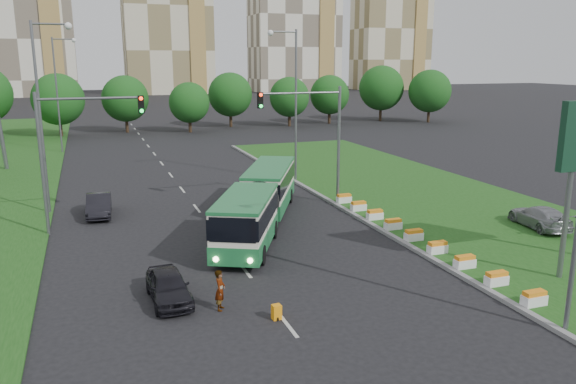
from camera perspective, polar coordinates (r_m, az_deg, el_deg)
name	(u,v)px	position (r m, az deg, el deg)	size (l,w,h in m)	color
ground	(304,262)	(27.70, 1.61, -7.15)	(360.00, 360.00, 0.00)	black
grass_median	(436,201)	(40.40, 14.78, -0.93)	(14.00, 60.00, 0.15)	#1A4915
median_kerb	(345,210)	(36.99, 5.85, -1.82)	(0.30, 60.00, 0.18)	gray
lane_markings	(178,184)	(45.68, -11.11, 0.77)	(0.20, 100.00, 0.01)	#B3B4AC
flower_planters	(414,235)	(31.15, 12.66, -4.27)	(1.10, 18.10, 0.60)	white
traffic_mast_median	(317,127)	(37.29, 2.93, 6.59)	(5.76, 0.32, 8.00)	slate
traffic_mast_left	(71,140)	(33.47, -21.16, 4.96)	(5.76, 0.32, 8.00)	slate
street_lamps	(199,122)	(34.98, -9.00, 7.08)	(36.00, 60.00, 12.00)	slate
tree_line	(230,98)	(81.71, -5.96, 9.52)	(120.00, 8.00, 9.00)	#134815
apartment_tower_ceast	(166,7)	(176.57, -12.27, 17.90)	(25.00, 15.00, 50.00)	beige
apartment_tower_east	(294,16)	(186.25, 0.62, 17.46)	(27.00, 15.00, 47.00)	silver
midrise_east	(391,29)	(200.86, 10.41, 15.94)	(24.00, 14.00, 40.00)	beige
articulated_bus	(255,201)	(33.12, -3.41, -0.91)	(2.43, 15.60, 2.57)	white
car_left_near	(169,286)	(23.75, -12.04, -9.32)	(1.53, 3.81, 1.30)	black
car_left_far	(99,205)	(37.58, -18.65, -1.27)	(1.46, 4.19, 1.38)	black
car_median	(539,217)	(35.75, 24.18, -2.31)	(1.79, 4.40, 1.28)	gray
pedestrian	(220,290)	(22.56, -6.91, -9.86)	(0.61, 0.40, 1.66)	gray
shopping_trolley	(277,312)	(21.85, -1.17, -12.10)	(0.34, 0.36, 0.58)	orange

